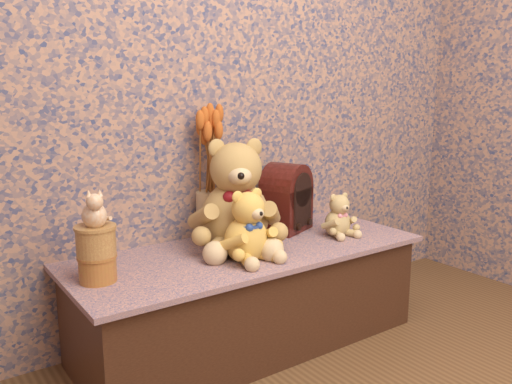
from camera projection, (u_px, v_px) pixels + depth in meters
display_shelf at (249, 296)px, 2.14m from camera, size 1.44×0.57×0.40m
teddy_large at (235, 189)px, 2.09m from camera, size 0.52×0.56×0.47m
teddy_medium at (246, 222)px, 1.96m from camera, size 0.24×0.28×0.29m
teddy_small at (338, 213)px, 2.28m from camera, size 0.18×0.20×0.20m
cathedral_radio at (286, 197)px, 2.34m from camera, size 0.26×0.23×0.30m
ceramic_vase at (211, 216)px, 2.20m from camera, size 0.13×0.13×0.21m
dried_stalks at (210, 144)px, 2.14m from camera, size 0.26×0.26×0.40m
biscuit_tin_lower at (98, 269)px, 1.75m from camera, size 0.15×0.15×0.09m
biscuit_tin_upper at (96, 241)px, 1.73m from camera, size 0.15×0.15×0.10m
cat_figurine at (94, 207)px, 1.70m from camera, size 0.11×0.12×0.13m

